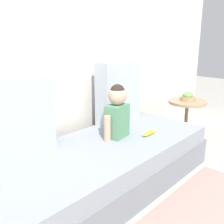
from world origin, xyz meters
name	(u,v)px	position (x,y,z in m)	size (l,w,h in m)	color
ground_plane	(102,188)	(0.00, 0.00, 0.00)	(12.00, 12.00, 0.00)	#B2ADA3
back_wall	(54,42)	(0.00, 0.54, 1.13)	(5.20, 0.10, 2.26)	silver
couch	(102,168)	(0.00, 0.00, 0.18)	(2.00, 0.82, 0.36)	gray
throw_pillow_left	(11,120)	(-0.55, 0.31, 0.64)	(0.59, 0.16, 0.56)	#B2BCC6
throw_pillow_right	(119,92)	(0.55, 0.31, 0.66)	(0.48, 0.16, 0.59)	#B2BCC6
toddler	(117,111)	(0.23, 0.05, 0.59)	(0.30, 0.16, 0.45)	#568E66
banana	(149,133)	(0.44, -0.13, 0.38)	(0.17, 0.04, 0.04)	yellow
side_table	(187,109)	(1.43, 0.03, 0.35)	(0.43, 0.43, 0.46)	tan
fruit_bowl	(188,97)	(1.43, 0.03, 0.50)	(0.16, 0.16, 0.10)	tan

